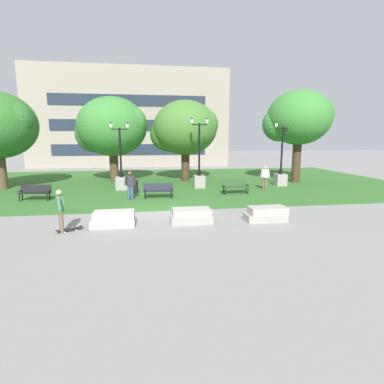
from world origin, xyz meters
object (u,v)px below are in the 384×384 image
(park_bench_near_right, at_px, (235,186))
(lamp_post_right, at_px, (121,176))
(concrete_block_left, at_px, (191,216))
(skateboard, at_px, (70,229))
(concrete_block_right, at_px, (266,214))
(person_skateboarder, at_px, (60,208))
(person_bystander_far_lawn, at_px, (265,176))
(person_bystander_near_lawn, at_px, (130,184))
(park_bench_near_left, at_px, (35,192))
(lamp_post_center, at_px, (199,174))
(trash_bin, at_px, (134,186))
(concrete_block_center, at_px, (114,219))
(lamp_post_left, at_px, (281,173))
(park_bench_far_left, at_px, (158,190))

(park_bench_near_right, relative_size, lamp_post_right, 0.39)
(concrete_block_left, distance_m, skateboard, 4.99)
(concrete_block_left, bearing_deg, concrete_block_right, -2.90)
(person_skateboarder, relative_size, skateboard, 1.75)
(park_bench_near_right, xyz_separation_m, person_bystander_far_lawn, (2.53, 1.19, 0.44))
(person_skateboarder, bearing_deg, concrete_block_right, 2.71)
(person_bystander_near_lawn, bearing_deg, concrete_block_right, -41.52)
(person_bystander_near_lawn, bearing_deg, park_bench_near_left, 171.99)
(lamp_post_center, xyz_separation_m, trash_bin, (-4.67, -1.51, -0.55))
(park_bench_near_left, xyz_separation_m, lamp_post_center, (10.39, 3.04, 0.51))
(park_bench_near_left, relative_size, park_bench_near_right, 1.00)
(park_bench_near_left, distance_m, trash_bin, 5.93)
(park_bench_near_right, relative_size, trash_bin, 1.92)
(person_skateboarder, bearing_deg, concrete_block_center, 17.01)
(lamp_post_right, bearing_deg, person_bystander_near_lawn, -78.24)
(lamp_post_left, bearing_deg, park_bench_far_left, -159.79)
(skateboard, bearing_deg, concrete_block_left, 5.26)
(person_bystander_far_lawn, bearing_deg, park_bench_far_left, -166.13)
(lamp_post_center, distance_m, person_bystander_far_lawn, 4.74)
(lamp_post_center, height_order, trash_bin, lamp_post_center)
(concrete_block_center, relative_size, person_bystander_near_lawn, 1.05)
(park_bench_near_left, bearing_deg, park_bench_far_left, -3.50)
(concrete_block_left, xyz_separation_m, concrete_block_right, (3.36, -0.17, 0.00))
(concrete_block_left, bearing_deg, park_bench_near_right, 58.57)
(concrete_block_right, relative_size, lamp_post_right, 0.39)
(concrete_block_center, distance_m, park_bench_near_left, 7.98)
(concrete_block_center, xyz_separation_m, concrete_block_right, (6.66, -0.18, 0.00))
(person_skateboarder, bearing_deg, person_bystander_far_lawn, 34.95)
(concrete_block_left, relative_size, lamp_post_left, 0.37)
(person_skateboarder, relative_size, lamp_post_center, 0.34)
(concrete_block_center, relative_size, trash_bin, 1.87)
(concrete_block_right, xyz_separation_m, lamp_post_left, (5.01, 9.37, 0.70))
(person_bystander_far_lawn, bearing_deg, park_bench_near_right, -154.76)
(concrete_block_right, bearing_deg, lamp_post_center, 98.52)
(lamp_post_right, bearing_deg, person_bystander_far_lawn, -9.03)
(park_bench_near_left, relative_size, lamp_post_left, 0.38)
(concrete_block_right, bearing_deg, skateboard, -178.02)
(concrete_block_right, bearing_deg, trash_bin, 127.79)
(person_skateboarder, xyz_separation_m, lamp_post_center, (7.18, 9.73, 0.08))
(park_bench_far_left, bearing_deg, concrete_block_center, -110.33)
(concrete_block_center, height_order, person_bystander_far_lawn, person_bystander_far_lawn)
(concrete_block_right, bearing_deg, concrete_block_center, 178.43)
(person_bystander_far_lawn, bearing_deg, lamp_post_center, 160.28)
(park_bench_near_right, height_order, park_bench_far_left, same)
(park_bench_near_right, relative_size, lamp_post_center, 0.36)
(lamp_post_center, bearing_deg, lamp_post_left, 0.38)
(concrete_block_center, relative_size, lamp_post_left, 0.37)
(person_bystander_near_lawn, bearing_deg, trash_bin, 86.13)
(concrete_block_right, height_order, person_skateboarder, person_skateboarder)
(lamp_post_right, height_order, person_bystander_near_lawn, lamp_post_right)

